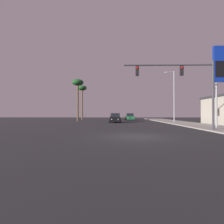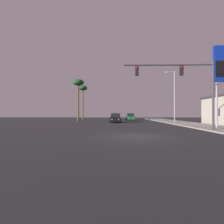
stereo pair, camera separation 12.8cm
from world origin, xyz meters
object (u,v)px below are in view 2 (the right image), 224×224
(traffic_light_mast, at_px, (186,80))
(palm_tree_far, at_px, (83,90))
(car_red, at_px, (115,117))
(gas_station_sign, at_px, (223,68))
(palm_tree_mid, at_px, (78,85))
(car_black, at_px, (116,118))
(car_green, at_px, (130,117))
(street_lamp, at_px, (174,94))

(traffic_light_mast, xyz_separation_m, palm_tree_far, (-15.67, 29.82, 3.13))
(car_red, relative_size, traffic_light_mast, 0.51)
(traffic_light_mast, xyz_separation_m, gas_station_sign, (5.21, 3.02, 1.83))
(car_red, distance_m, gas_station_sign, 26.91)
(gas_station_sign, relative_size, palm_tree_mid, 1.02)
(car_black, height_order, traffic_light_mast, traffic_light_mast)
(car_black, distance_m, palm_tree_far, 18.75)
(car_green, bearing_deg, palm_tree_far, -19.17)
(car_green, bearing_deg, street_lamp, 118.42)
(car_green, height_order, street_lamp, street_lamp)
(palm_tree_far, bearing_deg, gas_station_sign, -52.09)
(gas_station_sign, xyz_separation_m, palm_tree_mid, (-19.87, 16.80, 1.04))
(gas_station_sign, xyz_separation_m, palm_tree_far, (-20.87, 26.80, 1.30))
(palm_tree_mid, bearing_deg, car_red, 40.20)
(street_lamp, relative_size, palm_tree_far, 0.99)
(car_green, distance_m, traffic_light_mast, 26.50)
(car_green, bearing_deg, gas_station_sign, 108.23)
(car_green, relative_size, palm_tree_mid, 0.49)
(street_lamp, xyz_separation_m, palm_tree_far, (-19.18, 15.36, 2.80))
(car_black, relative_size, traffic_light_mast, 0.51)
(traffic_light_mast, relative_size, palm_tree_mid, 0.96)
(car_red, relative_size, palm_tree_mid, 0.49)
(gas_station_sign, bearing_deg, palm_tree_far, 127.91)
(car_green, bearing_deg, palm_tree_mid, 26.42)
(car_green, xyz_separation_m, palm_tree_far, (-12.40, 3.83, 7.16))
(car_black, distance_m, gas_station_sign, 17.89)
(car_black, distance_m, street_lamp, 11.19)
(traffic_light_mast, height_order, gas_station_sign, gas_station_sign)
(street_lamp, height_order, palm_tree_mid, street_lamp)
(car_red, height_order, palm_tree_mid, palm_tree_mid)
(car_black, xyz_separation_m, palm_tree_far, (-8.88, 14.89, 7.16))
(car_black, xyz_separation_m, traffic_light_mast, (6.79, -14.93, 4.02))
(gas_station_sign, bearing_deg, car_green, 110.24)
(car_black, distance_m, palm_tree_mid, 11.56)
(car_green, height_order, car_black, same)
(car_green, distance_m, street_lamp, 14.06)
(car_black, relative_size, palm_tree_far, 0.47)
(traffic_light_mast, bearing_deg, car_black, 114.43)
(traffic_light_mast, bearing_deg, palm_tree_mid, 126.50)
(car_red, height_order, traffic_light_mast, traffic_light_mast)
(car_black, height_order, palm_tree_mid, palm_tree_mid)
(traffic_light_mast, distance_m, gas_station_sign, 6.29)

